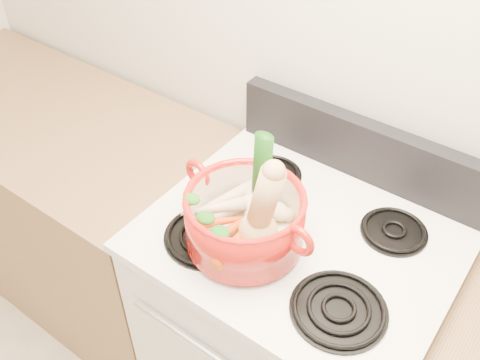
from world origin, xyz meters
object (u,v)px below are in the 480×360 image
Objects in this scene: squash at (259,206)px; leek at (261,187)px; stove_body at (291,337)px; dutch_oven at (245,219)px.

leek is (-0.02, 0.03, 0.03)m from squash.
stove_body is 0.68m from squash.
squash reaches higher than stove_body.
dutch_oven is at bearing 162.74° from squash.
stove_body is 3.14× the size of dutch_oven.
dutch_oven is 1.19× the size of squash.
stove_body is 3.73× the size of squash.
stove_body is at bearing 63.08° from leek.
squash is at bearing -54.35° from leek.
leek is (0.03, 0.02, 0.11)m from dutch_oven.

